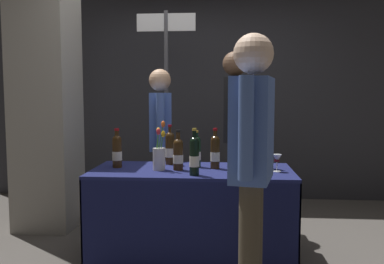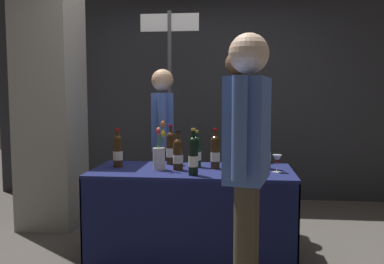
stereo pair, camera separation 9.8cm
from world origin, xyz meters
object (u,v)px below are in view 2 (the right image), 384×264
at_px(concrete_pillar, 50,86).
at_px(vendor_presenter, 237,122).
at_px(flower_vase, 159,155).
at_px(taster_foreground_right, 248,152).
at_px(booth_signpost, 170,87).
at_px(display_bottle_0, 178,153).
at_px(wine_glass_near_vendor, 277,159).
at_px(featured_wine_bottle, 239,154).
at_px(tasting_table, 192,197).

xyz_separation_m(concrete_pillar, vendor_presenter, (1.85, 0.12, -0.35)).
distance_m(flower_vase, vendor_presenter, 1.07).
height_order(taster_foreground_right, booth_signpost, booth_signpost).
bearing_deg(display_bottle_0, flower_vase, -175.88).
relative_size(concrete_pillar, booth_signpost, 1.27).
height_order(flower_vase, taster_foreground_right, taster_foreground_right).
relative_size(wine_glass_near_vendor, booth_signpost, 0.06).
relative_size(featured_wine_bottle, wine_glass_near_vendor, 2.36).
height_order(tasting_table, flower_vase, flower_vase).
distance_m(flower_vase, booth_signpost, 1.35).
bearing_deg(booth_signpost, wine_glass_near_vendor, -49.77).
distance_m(wine_glass_near_vendor, booth_signpost, 1.70).
distance_m(vendor_presenter, taster_foreground_right, 1.67).
relative_size(concrete_pillar, vendor_presenter, 1.61).
bearing_deg(wine_glass_near_vendor, concrete_pillar, 161.19).
xyz_separation_m(tasting_table, booth_signpost, (-0.37, 1.17, 0.90)).
height_order(concrete_pillar, wine_glass_near_vendor, concrete_pillar).
relative_size(flower_vase, taster_foreground_right, 0.24).
relative_size(display_bottle_0, flower_vase, 0.81).
relative_size(featured_wine_bottle, vendor_presenter, 0.18).
bearing_deg(vendor_presenter, tasting_table, -23.33).
height_order(tasting_table, booth_signpost, booth_signpost).
xyz_separation_m(concrete_pillar, featured_wine_bottle, (1.87, -0.76, -0.54)).
relative_size(display_bottle_0, booth_signpost, 0.14).
relative_size(concrete_pillar, tasting_table, 1.76).
bearing_deg(flower_vase, tasting_table, 11.22).
xyz_separation_m(featured_wine_bottle, display_bottle_0, (-0.48, 0.03, -0.01)).
height_order(featured_wine_bottle, display_bottle_0, same).
xyz_separation_m(featured_wine_bottle, vendor_presenter, (-0.01, 0.88, 0.19)).
height_order(wine_glass_near_vendor, booth_signpost, booth_signpost).
distance_m(display_bottle_0, booth_signpost, 1.36).
xyz_separation_m(concrete_pillar, display_bottle_0, (1.39, -0.73, -0.55)).
relative_size(concrete_pillar, display_bottle_0, 8.82).
bearing_deg(concrete_pillar, tasting_table, -24.66).
distance_m(tasting_table, flower_vase, 0.43).
xyz_separation_m(concrete_pillar, flower_vase, (1.24, -0.74, -0.56)).
relative_size(display_bottle_0, taster_foreground_right, 0.19).
xyz_separation_m(concrete_pillar, tasting_table, (1.50, -0.69, -0.90)).
height_order(tasting_table, featured_wine_bottle, featured_wine_bottle).
bearing_deg(display_bottle_0, booth_signpost, 102.21).
relative_size(tasting_table, flower_vase, 4.07).
relative_size(featured_wine_bottle, booth_signpost, 0.14).
relative_size(tasting_table, featured_wine_bottle, 5.00).
xyz_separation_m(tasting_table, wine_glass_near_vendor, (0.66, -0.05, 0.32)).
bearing_deg(booth_signpost, flower_vase, -84.73).
xyz_separation_m(featured_wine_bottle, flower_vase, (-0.63, 0.02, -0.02)).
bearing_deg(tasting_table, booth_signpost, 107.47).
relative_size(flower_vase, booth_signpost, 0.18).
bearing_deg(wine_glass_near_vendor, tasting_table, 175.78).
xyz_separation_m(display_bottle_0, taster_foreground_right, (0.52, -0.82, 0.14)).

